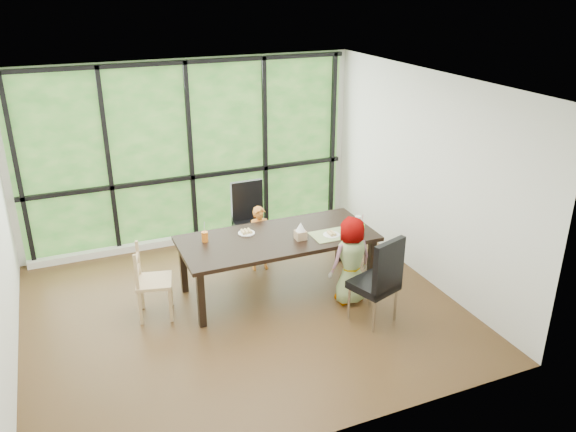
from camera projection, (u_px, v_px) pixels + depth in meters
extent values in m
plane|color=black|center=(242.00, 309.00, 6.96)|extent=(5.00, 5.00, 0.00)
plane|color=silver|center=(190.00, 153.00, 8.35)|extent=(5.00, 0.00, 5.00)
cube|color=#204D1A|center=(190.00, 153.00, 8.33)|extent=(4.80, 0.02, 2.65)
cube|color=silver|center=(197.00, 237.00, 8.77)|extent=(4.80, 0.12, 0.10)
cube|color=black|center=(278.00, 264.00, 7.25)|extent=(2.44, 1.12, 0.75)
cube|color=black|center=(252.00, 221.00, 8.08)|extent=(0.46, 0.46, 1.08)
cube|color=black|center=(374.00, 279.00, 6.54)|extent=(0.58, 0.58, 1.08)
cube|color=tan|center=(154.00, 281.00, 6.67)|extent=(0.48, 0.50, 0.90)
imported|color=orange|center=(260.00, 238.00, 7.76)|extent=(0.36, 0.26, 0.91)
imported|color=gray|center=(351.00, 261.00, 6.93)|extent=(0.57, 0.39, 1.11)
cube|color=tan|center=(331.00, 235.00, 7.14)|extent=(0.49, 0.36, 0.01)
cylinder|color=white|center=(246.00, 233.00, 7.19)|extent=(0.21, 0.21, 0.01)
cylinder|color=white|center=(331.00, 235.00, 7.13)|extent=(0.21, 0.21, 0.01)
cylinder|color=orange|center=(205.00, 237.00, 6.95)|extent=(0.08, 0.08, 0.13)
cylinder|color=green|center=(362.00, 228.00, 7.19)|extent=(0.07, 0.07, 0.11)
cylinder|color=white|center=(358.00, 219.00, 7.52)|extent=(0.08, 0.08, 0.08)
cube|color=tan|center=(301.00, 235.00, 7.02)|extent=(0.13, 0.13, 0.11)
cylinder|color=white|center=(204.00, 229.00, 6.91)|extent=(0.01, 0.04, 0.20)
cylinder|color=pink|center=(362.00, 221.00, 7.15)|extent=(0.01, 0.04, 0.20)
cone|color=white|center=(301.00, 227.00, 6.98)|extent=(0.12, 0.12, 0.11)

